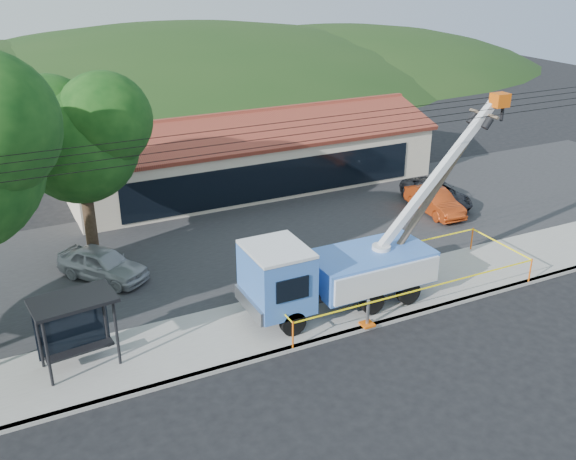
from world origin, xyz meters
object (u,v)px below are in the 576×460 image
(leaning_pole, at_px, (436,189))
(car_red, at_px, (434,214))
(car_dark, at_px, (435,206))
(car_silver, at_px, (105,280))
(bus_shelter, at_px, (73,315))
(utility_truck, at_px, (334,269))

(leaning_pole, relative_size, car_red, 1.92)
(leaning_pole, height_order, car_dark, leaning_pole)
(car_dark, bearing_deg, car_silver, -175.31)
(car_silver, xyz_separation_m, car_red, (18.15, -0.23, 0.00))
(car_dark, bearing_deg, bus_shelter, -159.45)
(car_red, bearing_deg, bus_shelter, -159.69)
(car_silver, relative_size, car_dark, 0.89)
(bus_shelter, bearing_deg, car_dark, 11.87)
(car_red, relative_size, car_dark, 0.87)
(utility_truck, distance_m, car_dark, 13.56)
(car_silver, distance_m, car_dark, 19.07)
(utility_truck, height_order, leaning_pole, utility_truck)
(utility_truck, relative_size, bus_shelter, 3.95)
(utility_truck, bearing_deg, car_red, 32.43)
(car_red, height_order, car_dark, car_red)
(leaning_pole, xyz_separation_m, car_silver, (-12.77, 6.59, -4.45))
(car_red, bearing_deg, utility_truck, -143.64)
(car_silver, xyz_separation_m, car_dark, (19.06, 0.79, 0.00))
(leaning_pole, relative_size, bus_shelter, 2.73)
(bus_shelter, xyz_separation_m, car_silver, (2.09, 6.17, -2.11))
(bus_shelter, bearing_deg, car_silver, 64.96)
(bus_shelter, height_order, car_dark, bus_shelter)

